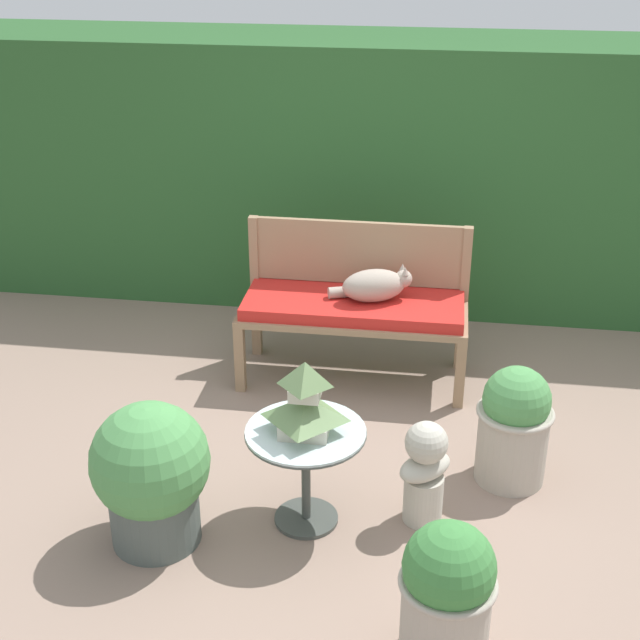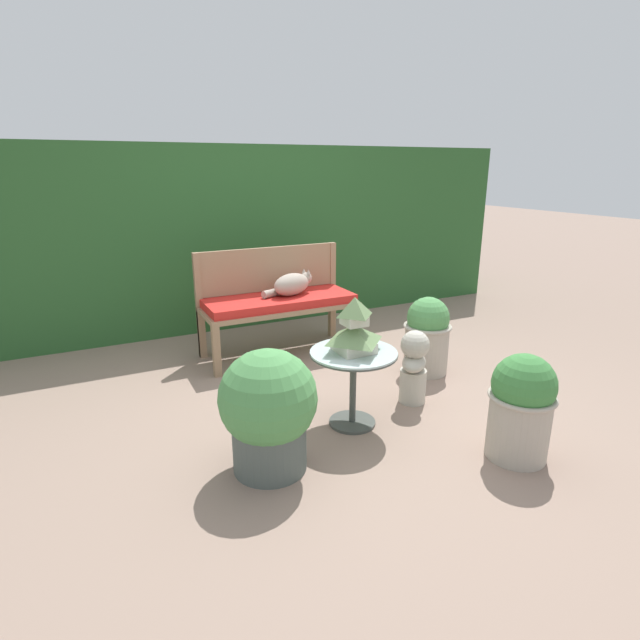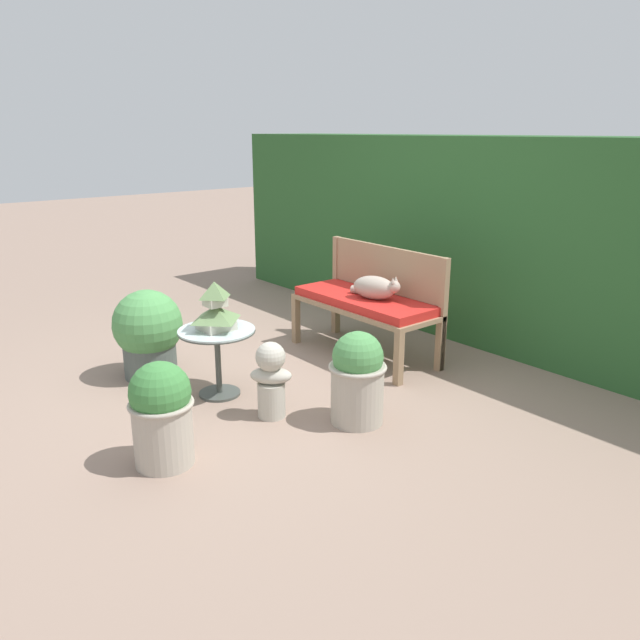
% 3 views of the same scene
% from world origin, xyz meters
% --- Properties ---
extents(ground, '(30.00, 30.00, 0.00)m').
position_xyz_m(ground, '(0.00, 0.00, 0.00)').
color(ground, gray).
extents(foliage_hedge_back, '(6.40, 1.02, 1.88)m').
position_xyz_m(foliage_hedge_back, '(0.00, 2.57, 0.94)').
color(foliage_hedge_back, '#285628').
rests_on(foliage_hedge_back, ground).
extents(garden_bench, '(1.39, 0.55, 0.55)m').
position_xyz_m(garden_bench, '(-0.08, 1.12, 0.47)').
color(garden_bench, '#937556').
rests_on(garden_bench, ground).
extents(bench_backrest, '(1.39, 0.06, 0.96)m').
position_xyz_m(bench_backrest, '(-0.08, 1.38, 0.69)').
color(bench_backrest, '#937556').
rests_on(bench_backrest, ground).
extents(cat, '(0.51, 0.32, 0.22)m').
position_xyz_m(cat, '(0.04, 1.13, 0.65)').
color(cat, '#A89989').
rests_on(cat, garden_bench).
extents(patio_table, '(0.58, 0.58, 0.52)m').
position_xyz_m(patio_table, '(-0.14, -0.31, 0.41)').
color(patio_table, '#424742').
rests_on(patio_table, ground).
extents(pagoda_birdhouse, '(0.31, 0.31, 0.36)m').
position_xyz_m(pagoda_birdhouse, '(-0.14, -0.31, 0.68)').
color(pagoda_birdhouse, beige).
rests_on(pagoda_birdhouse, patio_table).
extents(garden_bust, '(0.32, 0.32, 0.55)m').
position_xyz_m(garden_bust, '(0.42, -0.22, 0.29)').
color(garden_bust, '#B7B2A3').
rests_on(garden_bust, ground).
extents(potted_plant_bench_left, '(0.56, 0.56, 0.72)m').
position_xyz_m(potted_plant_bench_left, '(-0.83, -0.55, 0.37)').
color(potted_plant_bench_left, '#4C5651').
rests_on(potted_plant_bench_left, ground).
extents(potted_plant_bench_right, '(0.39, 0.39, 0.65)m').
position_xyz_m(potted_plant_bench_right, '(0.54, -1.09, 0.33)').
color(potted_plant_bench_right, '#ADA393').
rests_on(potted_plant_bench_right, ground).
extents(potted_plant_table_near, '(0.40, 0.40, 0.65)m').
position_xyz_m(potted_plant_table_near, '(0.86, 0.19, 0.33)').
color(potted_plant_table_near, '#ADA393').
rests_on(potted_plant_table_near, ground).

